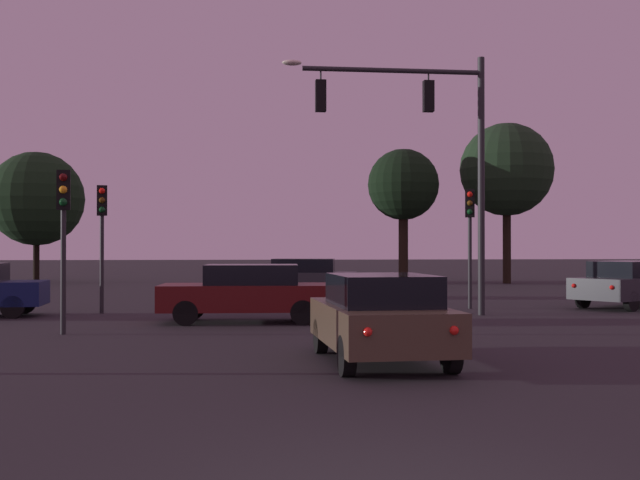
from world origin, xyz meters
name	(u,v)px	position (x,y,z in m)	size (l,w,h in m)	color
ground_plane	(277,297)	(0.00, 24.50, 0.00)	(168.00, 168.00, 0.00)	#262326
traffic_signal_mast_arm	(429,136)	(4.07, 15.92, 5.19)	(5.91, 0.45, 7.51)	#232326
traffic_light_corner_left	(63,217)	(-5.30, 11.99, 2.66)	(0.34, 0.37, 3.73)	#232326
traffic_light_corner_right	(102,222)	(-5.47, 17.50, 2.72)	(0.34, 0.37, 3.82)	#232326
traffic_light_median	(470,223)	(5.95, 18.16, 2.73)	(0.35, 0.38, 3.83)	#232326
car_nearside_lane	(381,317)	(1.14, 7.12, 0.79)	(2.10, 4.15, 1.52)	#473828
car_crossing_right	(247,292)	(-1.15, 14.44, 0.80)	(4.60, 2.04, 1.52)	#4C0F0F
car_far_lane	(631,283)	(11.32, 18.13, 0.80)	(4.82, 4.02, 1.52)	#232328
car_parked_lot	(301,277)	(0.91, 23.85, 0.80)	(4.63, 2.48, 1.52)	#232328
tree_behind_sign	(36,199)	(-12.71, 37.60, 4.61)	(5.15, 5.15, 7.19)	black
tree_left_far	(403,186)	(7.01, 34.03, 5.20)	(3.75, 3.75, 7.13)	black
tree_center_horizon	(507,170)	(12.75, 34.44, 6.11)	(5.01, 5.01, 8.64)	black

